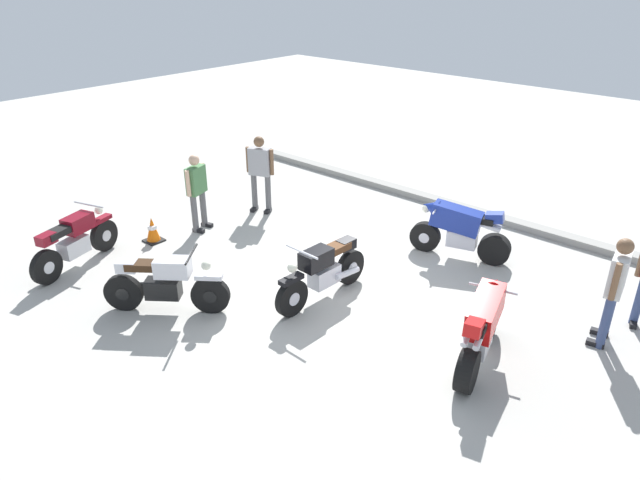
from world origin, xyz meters
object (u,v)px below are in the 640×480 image
(motorcycle_black_cruiser, at_px, (323,271))
(motorcycle_maroon_cruiser, at_px, (74,241))
(person_in_gray_shirt, at_px, (260,169))
(person_in_green_shirt, at_px, (197,188))
(traffic_cone, at_px, (153,230))
(motorcycle_blue_sportbike, at_px, (460,229))
(motorcycle_red_sportbike, at_px, (482,327))
(person_in_white_shirt, at_px, (615,285))
(motorcycle_silver_cruiser, at_px, (165,283))

(motorcycle_black_cruiser, xyz_separation_m, motorcycle_maroon_cruiser, (-4.26, -2.22, 0.00))
(motorcycle_black_cruiser, distance_m, person_in_gray_shirt, 4.14)
(motorcycle_black_cruiser, relative_size, motorcycle_maroon_cruiser, 1.03)
(person_in_green_shirt, relative_size, traffic_cone, 3.14)
(motorcycle_maroon_cruiser, bearing_deg, person_in_green_shirt, -26.46)
(motorcycle_maroon_cruiser, height_order, traffic_cone, motorcycle_maroon_cruiser)
(motorcycle_maroon_cruiser, bearing_deg, motorcycle_blue_sportbike, -63.33)
(motorcycle_blue_sportbike, relative_size, person_in_gray_shirt, 1.09)
(traffic_cone, bearing_deg, person_in_green_shirt, 76.94)
(motorcycle_red_sportbike, bearing_deg, motorcycle_black_cruiser, 79.72)
(motorcycle_red_sportbike, distance_m, person_in_gray_shirt, 6.70)
(motorcycle_blue_sportbike, height_order, motorcycle_red_sportbike, same)
(person_in_white_shirt, bearing_deg, motorcycle_silver_cruiser, 25.60)
(motorcycle_red_sportbike, distance_m, motorcycle_black_cruiser, 2.84)
(motorcycle_blue_sportbike, bearing_deg, motorcycle_black_cruiser, 55.17)
(traffic_cone, bearing_deg, motorcycle_black_cruiser, 9.10)
(motorcycle_black_cruiser, bearing_deg, motorcycle_blue_sportbike, 163.78)
(motorcycle_red_sportbike, bearing_deg, motorcycle_maroon_cruiser, 94.75)
(motorcycle_silver_cruiser, bearing_deg, motorcycle_black_cruiser, 12.00)
(person_in_gray_shirt, bearing_deg, person_in_white_shirt, 67.23)
(motorcycle_black_cruiser, distance_m, person_in_green_shirt, 3.91)
(motorcycle_blue_sportbike, bearing_deg, person_in_white_shirt, 144.60)
(motorcycle_blue_sportbike, distance_m, motorcycle_silver_cruiser, 5.57)
(motorcycle_black_cruiser, height_order, person_in_gray_shirt, person_in_gray_shirt)
(motorcycle_red_sportbike, height_order, motorcycle_black_cruiser, motorcycle_red_sportbike)
(motorcycle_black_cruiser, bearing_deg, motorcycle_silver_cruiser, -37.74)
(motorcycle_blue_sportbike, bearing_deg, person_in_gray_shirt, -4.93)
(motorcycle_red_sportbike, bearing_deg, person_in_gray_shirt, 60.65)
(motorcycle_blue_sportbike, bearing_deg, motorcycle_silver_cruiser, 45.28)
(motorcycle_silver_cruiser, bearing_deg, person_in_gray_shirt, 77.81)
(motorcycle_black_cruiser, xyz_separation_m, person_in_white_shirt, (4.02, 1.88, 0.48))
(motorcycle_red_sportbike, distance_m, person_in_white_shirt, 2.11)
(person_in_green_shirt, bearing_deg, motorcycle_silver_cruiser, -65.40)
(motorcycle_red_sportbike, xyz_separation_m, motorcycle_black_cruiser, (-2.83, -0.19, -0.07))
(motorcycle_black_cruiser, distance_m, traffic_cone, 4.17)
(motorcycle_red_sportbike, xyz_separation_m, motorcycle_silver_cruiser, (-4.50, -2.20, -0.07))
(motorcycle_red_sportbike, distance_m, motorcycle_silver_cruiser, 5.00)
(motorcycle_maroon_cruiser, xyz_separation_m, motorcycle_silver_cruiser, (2.59, 0.21, 0.00))
(motorcycle_silver_cruiser, distance_m, traffic_cone, 2.81)
(motorcycle_blue_sportbike, relative_size, person_in_white_shirt, 1.10)
(motorcycle_red_sportbike, height_order, person_in_white_shirt, person_in_white_shirt)
(person_in_gray_shirt, distance_m, person_in_white_shirt, 7.64)
(motorcycle_black_cruiser, relative_size, person_in_white_shirt, 1.20)
(motorcycle_blue_sportbike, xyz_separation_m, motorcycle_black_cruiser, (-0.95, -2.91, -0.07))
(motorcycle_silver_cruiser, xyz_separation_m, person_in_gray_shirt, (-1.96, 3.97, 0.50))
(person_in_white_shirt, bearing_deg, person_in_gray_shirt, -9.36)
(motorcycle_red_sportbike, height_order, motorcycle_maroon_cruiser, motorcycle_red_sportbike)
(traffic_cone, bearing_deg, motorcycle_red_sportbike, 6.93)
(motorcycle_maroon_cruiser, bearing_deg, motorcycle_black_cruiser, -80.37)
(motorcycle_blue_sportbike, xyz_separation_m, motorcycle_maroon_cruiser, (-5.20, -5.14, -0.07))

